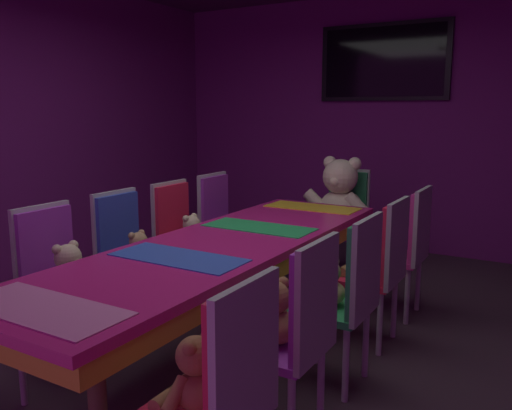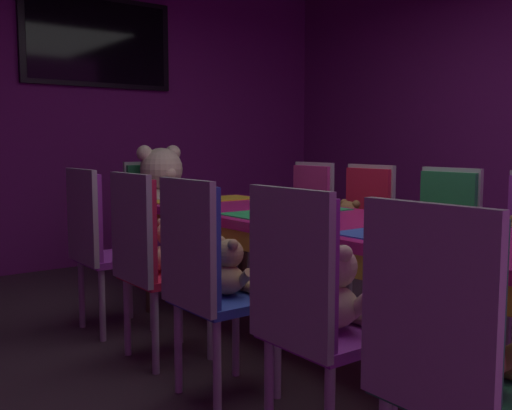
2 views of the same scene
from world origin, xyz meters
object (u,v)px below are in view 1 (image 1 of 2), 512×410
object	(u,v)px
teddy_left_3	(192,235)
teddy_right_3	(363,257)
chair_left_1	(53,269)
wall_tv	(383,62)
teddy_right_2	(328,285)
chair_left_4	(220,217)
throne_chair	(346,210)
chair_left_2	(124,246)
chair_right_0	(228,384)
banquet_table	(223,254)
teddy_left_2	(139,252)
chair_right_2	(352,286)
chair_right_3	(384,258)
chair_left_3	(178,230)
chair_right_4	(410,239)
teddy_left_1	(70,273)
teddy_right_4	(391,239)
chair_right_1	(301,322)
teddy_right_1	(273,316)
teddy_right_0	(195,377)

from	to	relation	value
teddy_left_3	teddy_right_3	world-z (taller)	teddy_right_3
chair_left_1	wall_tv	bearing A→B (deg)	77.66
teddy_right_3	teddy_right_2	bearing A→B (deg)	91.49
chair_left_4	throne_chair	distance (m)	1.24
chair_left_1	teddy_left_3	bearing A→B (deg)	83.64
chair_left_1	teddy_right_3	distance (m)	1.96
chair_left_2	chair_right_0	world-z (taller)	same
banquet_table	chair_right_0	xyz separation A→B (m)	(0.85, -1.23, -0.06)
teddy_left_2	throne_chair	distance (m)	2.22
chair_right_2	wall_tv	distance (m)	3.53
teddy_left_2	chair_left_1	bearing A→B (deg)	-100.27
chair_left_4	chair_right_3	bearing A→B (deg)	-18.56
banquet_table	teddy_left_3	bearing A→B (deg)	139.78
chair_left_2	teddy_left_2	size ratio (longest dim) A/B	3.58
chair_left_3	teddy_right_3	world-z (taller)	chair_left_3
chair_right_4	throne_chair	world-z (taller)	same
chair_right_3	chair_right_0	bearing A→B (deg)	90.41
teddy_left_1	teddy_right_4	size ratio (longest dim) A/B	1.11
chair_left_1	chair_right_2	size ratio (longest dim) A/B	1.00
teddy_left_1	wall_tv	bearing A→B (deg)	79.81
chair_right_2	banquet_table	bearing A→B (deg)	0.08
teddy_left_1	chair_left_2	xyz separation A→B (m)	(-0.17, 0.63, 0.00)
teddy_left_1	chair_right_1	xyz separation A→B (m)	(1.50, 0.03, 0.00)
teddy_left_1	teddy_right_1	distance (m)	1.35
chair_right_0	teddy_left_3	bearing A→B (deg)	-49.77
teddy_left_2	chair_left_4	bearing A→B (deg)	96.72
chair_left_3	chair_right_3	bearing A→B (deg)	1.75
chair_left_2	chair_right_4	distance (m)	2.09
banquet_table	teddy_right_2	distance (m)	0.71
banquet_table	chair_left_4	world-z (taller)	chair_left_4
banquet_table	teddy_left_1	distance (m)	0.92
teddy_left_3	chair_right_3	size ratio (longest dim) A/B	0.30
teddy_right_1	chair_left_4	bearing A→B (deg)	-49.54
teddy_left_2	teddy_right_1	size ratio (longest dim) A/B	0.83
chair_right_2	teddy_left_3	bearing A→B (deg)	-20.61
banquet_table	chair_right_1	distance (m)	1.02
chair_left_1	chair_right_4	size ratio (longest dim) A/B	1.00
teddy_right_4	wall_tv	world-z (taller)	wall_tv
chair_left_4	teddy_right_1	bearing A→B (deg)	-49.54
teddy_left_1	chair_right_0	world-z (taller)	chair_right_0
chair_left_1	throne_chair	xyz separation A→B (m)	(0.82, 2.73, 0.00)
chair_right_2	throne_chair	xyz separation A→B (m)	(-0.85, 2.10, 0.00)
teddy_right_0	teddy_right_1	bearing A→B (deg)	-87.95
chair_left_2	wall_tv	world-z (taller)	wall_tv
chair_right_2	teddy_right_3	bearing A→B (deg)	-75.79
chair_left_1	chair_left_2	distance (m)	0.63
chair_right_0	teddy_right_4	world-z (taller)	chair_right_0
chair_right_4	wall_tv	world-z (taller)	wall_tv
chair_right_0	teddy_right_4	bearing A→B (deg)	-86.71
wall_tv	chair_left_2	bearing A→B (deg)	-105.22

